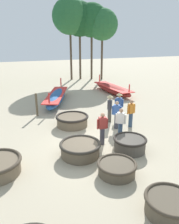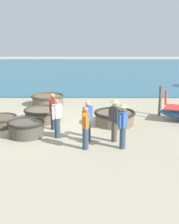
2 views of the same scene
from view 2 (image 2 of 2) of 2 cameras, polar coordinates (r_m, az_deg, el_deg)
ground_plane at (r=14.06m, az=-7.48°, el=-2.51°), size 80.00×80.00×0.00m
sea at (r=33.63m, az=3.93°, el=7.54°), size 28.00×52.00×0.10m
coracle_front_right at (r=14.32m, az=-15.90°, el=-1.56°), size 1.47×1.47×0.47m
coracle_front_left at (r=12.72m, az=-11.50°, el=-2.92°), size 1.49×1.49×0.62m
coracle_nearest at (r=14.06m, az=4.60°, el=-0.98°), size 1.87×1.87×0.62m
coracle_far_right at (r=17.96m, az=-7.63°, el=2.27°), size 1.87×1.87×0.59m
coracle_upturned at (r=14.74m, az=-8.51°, el=-0.42°), size 1.77×1.77×0.60m
fisherman_crouching at (r=13.30m, az=-6.68°, el=0.27°), size 0.53×0.26×1.57m
fisherman_with_hat at (r=10.97m, az=-0.75°, el=-2.70°), size 0.53×0.26×1.57m
fisherman_by_coracle at (r=11.78m, az=-0.32°, el=-1.48°), size 0.45×0.38×1.57m
fisherman_hauling at (r=11.06m, az=6.14°, el=-1.98°), size 0.45×0.37×1.67m
fisherman_standing_right at (r=12.22m, az=-5.96°, el=-0.97°), size 0.44×0.38×1.57m
fisherman_standing_left at (r=11.73m, az=4.62°, el=-0.98°), size 0.38×0.45×1.67m
mooring_post_shoreline at (r=15.93m, az=12.78°, el=2.02°), size 0.14×0.14×1.48m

